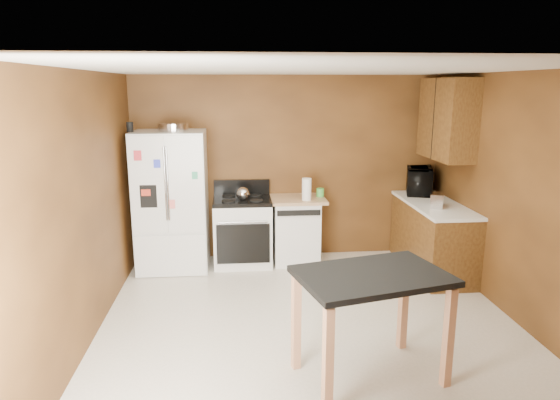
{
  "coord_description": "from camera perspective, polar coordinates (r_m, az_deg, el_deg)",
  "views": [
    {
      "loc": [
        -0.71,
        -4.52,
        2.36
      ],
      "look_at": [
        -0.23,
        0.85,
        1.12
      ],
      "focal_mm": 32.0,
      "sensor_mm": 36.0,
      "label": 1
    }
  ],
  "objects": [
    {
      "name": "floor",
      "position": [
        5.15,
        3.54,
        -14.33
      ],
      "size": [
        4.5,
        4.5,
        0.0
      ],
      "primitive_type": "plane",
      "color": "beige",
      "rests_on": "ground"
    },
    {
      "name": "ceiling",
      "position": [
        4.58,
        3.99,
        14.71
      ],
      "size": [
        4.5,
        4.5,
        0.0
      ],
      "primitive_type": "plane",
      "rotation": [
        3.14,
        0.0,
        0.0
      ],
      "color": "white",
      "rests_on": "ground"
    },
    {
      "name": "wall_back",
      "position": [
        6.9,
        0.89,
        3.71
      ],
      "size": [
        4.2,
        0.0,
        4.2
      ],
      "primitive_type": "plane",
      "rotation": [
        1.57,
        0.0,
        0.0
      ],
      "color": "brown",
      "rests_on": "ground"
    },
    {
      "name": "wall_front",
      "position": [
        2.62,
        11.44,
        -12.26
      ],
      "size": [
        4.2,
        0.0,
        4.2
      ],
      "primitive_type": "plane",
      "rotation": [
        -1.57,
        0.0,
        0.0
      ],
      "color": "brown",
      "rests_on": "ground"
    },
    {
      "name": "wall_left",
      "position": [
        4.86,
        -21.56,
        -1.15
      ],
      "size": [
        0.0,
        4.5,
        4.5
      ],
      "primitive_type": "plane",
      "rotation": [
        1.57,
        0.0,
        1.57
      ],
      "color": "brown",
      "rests_on": "ground"
    },
    {
      "name": "wall_right",
      "position": [
        5.44,
        26.19,
        -0.15
      ],
      "size": [
        0.0,
        4.5,
        4.5
      ],
      "primitive_type": "plane",
      "rotation": [
        1.57,
        0.0,
        -1.57
      ],
      "color": "brown",
      "rests_on": "ground"
    },
    {
      "name": "roasting_pan",
      "position": [
        6.48,
        -12.09,
        8.16
      ],
      "size": [
        0.39,
        0.39,
        0.1
      ],
      "primitive_type": "cylinder",
      "color": "silver",
      "rests_on": "refrigerator"
    },
    {
      "name": "pen_cup",
      "position": [
        6.44,
        -16.79,
        7.99
      ],
      "size": [
        0.08,
        0.08,
        0.12
      ],
      "primitive_type": "cylinder",
      "color": "black",
      "rests_on": "refrigerator"
    },
    {
      "name": "kettle",
      "position": [
        6.5,
        -4.26,
        0.73
      ],
      "size": [
        0.17,
        0.17,
        0.17
      ],
      "primitive_type": "sphere",
      "color": "silver",
      "rests_on": "gas_range"
    },
    {
      "name": "paper_towel",
      "position": [
        6.53,
        3.07,
        1.23
      ],
      "size": [
        0.15,
        0.15,
        0.29
      ],
      "primitive_type": "cylinder",
      "rotation": [
        0.0,
        0.0,
        0.23
      ],
      "color": "white",
      "rests_on": "dishwasher"
    },
    {
      "name": "green_canister",
      "position": [
        6.77,
        4.62,
        0.87
      ],
      "size": [
        0.1,
        0.1,
        0.11
      ],
      "primitive_type": "cylinder",
      "rotation": [
        0.0,
        0.0,
        0.0
      ],
      "color": "green",
      "rests_on": "dishwasher"
    },
    {
      "name": "toaster",
      "position": [
        6.39,
        17.49,
        -0.04
      ],
      "size": [
        0.23,
        0.28,
        0.17
      ],
      "primitive_type": "cube",
      "rotation": [
        0.0,
        0.0,
        -0.42
      ],
      "color": "silver",
      "rests_on": "right_cabinets"
    },
    {
      "name": "microwave",
      "position": [
        7.15,
        15.59,
        2.06
      ],
      "size": [
        0.56,
        0.69,
        0.33
      ],
      "primitive_type": "imported",
      "rotation": [
        0.0,
        0.0,
        1.28
      ],
      "color": "black",
      "rests_on": "right_cabinets"
    },
    {
      "name": "refrigerator",
      "position": [
        6.6,
        -12.26,
        -0.1
      ],
      "size": [
        0.9,
        0.8,
        1.8
      ],
      "color": "white",
      "rests_on": "ground"
    },
    {
      "name": "gas_range",
      "position": [
        6.72,
        -4.29,
        -3.48
      ],
      "size": [
        0.76,
        0.68,
        1.1
      ],
      "color": "white",
      "rests_on": "ground"
    },
    {
      "name": "dishwasher",
      "position": [
        6.79,
        1.81,
        -3.35
      ],
      "size": [
        0.78,
        0.63,
        0.89
      ],
      "color": "white",
      "rests_on": "ground"
    },
    {
      "name": "right_cabinets",
      "position": [
        6.68,
        17.48,
        -0.19
      ],
      "size": [
        0.63,
        1.58,
        2.45
      ],
      "color": "brown",
      "rests_on": "ground"
    },
    {
      "name": "island",
      "position": [
        4.11,
        10.43,
        -10.11
      ],
      "size": [
        1.31,
        1.03,
        0.91
      ],
      "color": "black",
      "rests_on": "ground"
    }
  ]
}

